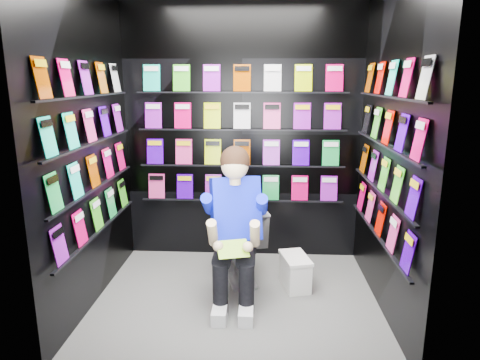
{
  "coord_description": "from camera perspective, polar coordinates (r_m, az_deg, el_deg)",
  "views": [
    {
      "loc": [
        0.21,
        -3.34,
        1.86
      ],
      "look_at": [
        0.02,
        0.15,
        1.02
      ],
      "focal_mm": 32.0,
      "sensor_mm": 36.0,
      "label": 1
    }
  ],
  "objects": [
    {
      "name": "floor",
      "position": [
        3.83,
        -0.48,
        -15.59
      ],
      "size": [
        2.4,
        2.4,
        0.0
      ],
      "primitive_type": "plane",
      "color": "slate",
      "rests_on": "ground"
    },
    {
      "name": "wall_back",
      "position": [
        4.38,
        0.29,
        6.12
      ],
      "size": [
        2.4,
        0.04,
        2.6
      ],
      "primitive_type": "cube",
      "color": "black",
      "rests_on": "floor"
    },
    {
      "name": "wall_front",
      "position": [
        2.42,
        -1.97,
        0.08
      ],
      "size": [
        2.4,
        0.04,
        2.6
      ],
      "primitive_type": "cube",
      "color": "black",
      "rests_on": "floor"
    },
    {
      "name": "wall_left",
      "position": [
        3.67,
        -19.62,
        3.9
      ],
      "size": [
        0.04,
        2.0,
        2.6
      ],
      "primitive_type": "cube",
      "color": "black",
      "rests_on": "floor"
    },
    {
      "name": "wall_right",
      "position": [
        3.53,
        19.35,
        3.58
      ],
      "size": [
        0.04,
        2.0,
        2.6
      ],
      "primitive_type": "cube",
      "color": "black",
      "rests_on": "floor"
    },
    {
      "name": "comics_back",
      "position": [
        4.35,
        0.27,
        6.13
      ],
      "size": [
        2.1,
        0.06,
        1.37
      ],
      "primitive_type": null,
      "color": "#D8055D",
      "rests_on": "wall_back"
    },
    {
      "name": "comics_left",
      "position": [
        3.66,
        -19.19,
        3.99
      ],
      "size": [
        0.06,
        1.7,
        1.37
      ],
      "primitive_type": null,
      "color": "#D8055D",
      "rests_on": "wall_left"
    },
    {
      "name": "comics_right",
      "position": [
        3.52,
        18.89,
        3.68
      ],
      "size": [
        0.06,
        1.7,
        1.37
      ],
      "primitive_type": null,
      "color": "#D8055D",
      "rests_on": "wall_right"
    },
    {
      "name": "toilet",
      "position": [
        4.08,
        -0.23,
        -8.0
      ],
      "size": [
        0.6,
        0.83,
        0.73
      ],
      "primitive_type": "imported",
      "rotation": [
        0.0,
        0.0,
        3.4
      ],
      "color": "white",
      "rests_on": "floor"
    },
    {
      "name": "longbox",
      "position": [
        4.0,
        7.34,
        -12.19
      ],
      "size": [
        0.28,
        0.4,
        0.27
      ],
      "primitive_type": "cube",
      "rotation": [
        0.0,
        0.0,
        0.23
      ],
      "color": "silver",
      "rests_on": "floor"
    },
    {
      "name": "longbox_lid",
      "position": [
        3.94,
        7.41,
        -10.24
      ],
      "size": [
        0.3,
        0.42,
        0.03
      ],
      "primitive_type": "cube",
      "rotation": [
        0.0,
        0.0,
        0.23
      ],
      "color": "silver",
      "rests_on": "longbox"
    },
    {
      "name": "reader",
      "position": [
        3.58,
        -0.58,
        -4.0
      ],
      "size": [
        0.73,
        0.91,
        1.46
      ],
      "primitive_type": null,
      "rotation": [
        0.0,
        0.0,
        0.26
      ],
      "color": "#0B18D6",
      "rests_on": "toilet"
    },
    {
      "name": "held_comic",
      "position": [
        3.32,
        -0.95,
        -9.18
      ],
      "size": [
        0.27,
        0.2,
        0.1
      ],
      "primitive_type": "cube",
      "rotation": [
        -0.96,
        0.0,
        0.26
      ],
      "color": "green",
      "rests_on": "reader"
    }
  ]
}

